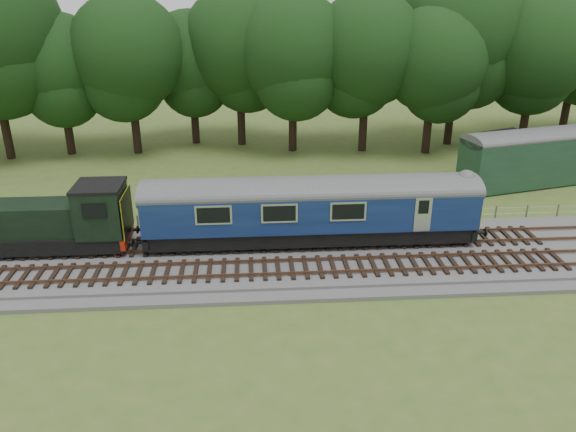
{
  "coord_description": "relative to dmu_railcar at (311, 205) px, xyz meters",
  "views": [
    {
      "loc": [
        0.84,
        -26.79,
        13.93
      ],
      "look_at": [
        2.8,
        1.4,
        2.0
      ],
      "focal_mm": 35.0,
      "sensor_mm": 36.0,
      "label": 1
    }
  ],
  "objects": [
    {
      "name": "ballast",
      "position": [
        -4.06,
        -1.4,
        -2.43
      ],
      "size": [
        70.0,
        7.0,
        0.35
      ],
      "primitive_type": "cube",
      "color": "#4C4C4F",
      "rests_on": "ground"
    },
    {
      "name": "ground",
      "position": [
        -4.06,
        -1.4,
        -2.61
      ],
      "size": [
        120.0,
        120.0,
        0.0
      ],
      "primitive_type": "plane",
      "color": "#446726",
      "rests_on": "ground"
    },
    {
      "name": "shunter_loco",
      "position": [
        -13.93,
        0.0,
        -0.63
      ],
      "size": [
        8.91,
        2.6,
        3.38
      ],
      "color": "black",
      "rests_on": "ground"
    },
    {
      "name": "parked_coach",
      "position": [
        19.56,
        10.06,
        -0.33
      ],
      "size": [
        16.04,
        6.48,
        4.05
      ],
      "rotation": [
        0.0,
        0.0,
        0.24
      ],
      "color": "#1A3924",
      "rests_on": "ground"
    },
    {
      "name": "worker",
      "position": [
        -10.37,
        -0.91,
        -1.33
      ],
      "size": [
        0.8,
        0.79,
        1.86
      ],
      "primitive_type": "imported",
      "rotation": [
        0.0,
        0.0,
        0.74
      ],
      "color": "#FE410D",
      "rests_on": "ballast"
    },
    {
      "name": "tree_line",
      "position": [
        -4.06,
        20.6,
        -2.61
      ],
      "size": [
        70.0,
        8.0,
        18.0
      ],
      "primitive_type": null,
      "color": "black",
      "rests_on": "ground"
    },
    {
      "name": "dmu_railcar",
      "position": [
        0.0,
        0.0,
        0.0
      ],
      "size": [
        18.05,
        2.86,
        3.88
      ],
      "color": "black",
      "rests_on": "ground"
    },
    {
      "name": "track_north",
      "position": [
        -4.06,
        -0.0,
        -2.19
      ],
      "size": [
        67.2,
        2.4,
        0.21
      ],
      "color": "black",
      "rests_on": "ballast"
    },
    {
      "name": "fence",
      "position": [
        -4.06,
        3.1,
        -2.61
      ],
      "size": [
        64.0,
        0.12,
        1.0
      ],
      "primitive_type": null,
      "color": "#6B6054",
      "rests_on": "ground"
    },
    {
      "name": "shed",
      "position": [
        17.06,
        12.81,
        -1.14
      ],
      "size": [
        4.58,
        4.58,
        2.89
      ],
      "rotation": [
        0.0,
        0.0,
        0.37
      ],
      "color": "#1A3924",
      "rests_on": "ground"
    },
    {
      "name": "track_south",
      "position": [
        -4.06,
        -3.0,
        -2.19
      ],
      "size": [
        67.2,
        2.4,
        0.21
      ],
      "color": "black",
      "rests_on": "ballast"
    }
  ]
}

